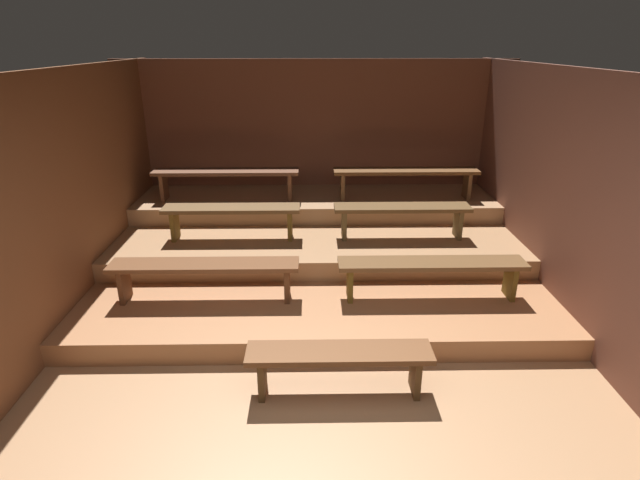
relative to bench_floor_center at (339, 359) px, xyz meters
The scene contains 14 objects.
ground 1.56m from the bench_floor_center, 95.56° to the left, with size 5.65×5.66×0.08m, color #A97A53.
wall_back 4.07m from the bench_floor_center, 92.12° to the left, with size 5.65×0.06×2.45m, color brown.
wall_left 3.14m from the bench_floor_center, 149.95° to the left, with size 0.06×5.66×2.45m, color brown.
wall_right 2.90m from the bench_floor_center, 33.10° to the left, with size 0.06×5.66×2.45m, color brown.
platform_lower 2.17m from the bench_floor_center, 93.89° to the left, with size 4.85×3.56×0.22m, color #AC7148.
platform_middle 2.76m from the bench_floor_center, 93.04° to the left, with size 4.85×2.36×0.22m, color #AC7C52.
platform_upper 3.36m from the bench_floor_center, 92.51° to the left, with size 4.85×1.17×0.22m, color tan.
bench_floor_center is the anchor object (origin of this frame).
bench_lower_left 1.77m from the bench_floor_center, 136.85° to the left, with size 1.88×0.31×0.40m.
bench_lower_right 1.57m from the bench_floor_center, 50.56° to the left, with size 1.88×0.31×0.40m.
bench_middle_left 2.64m from the bench_floor_center, 116.56° to the left, with size 1.62×0.31×0.40m.
bench_middle_right 2.52m from the bench_floor_center, 69.50° to the left, with size 1.62×0.31×0.40m.
bench_upper_left 3.56m from the bench_floor_center, 112.76° to the left, with size 1.94×0.31×0.40m.
bench_upper_right 3.46m from the bench_floor_center, 71.82° to the left, with size 1.94×0.31×0.40m.
Camera 1 is at (-0.07, -2.43, 2.68)m, focal length 28.17 mm.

